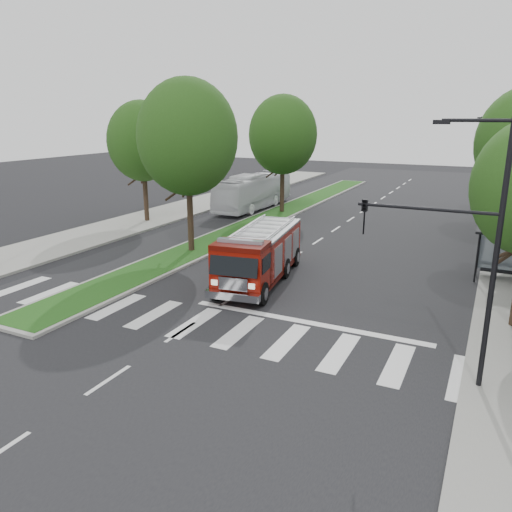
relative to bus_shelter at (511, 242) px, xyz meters
The scene contains 11 objects.
ground 14.00m from the bus_shelter, 143.97° to the right, with size 140.00×140.00×0.00m, color black.
sidewalk_left 25.84m from the bus_shelter, behind, with size 5.00×80.00×0.15m, color gray.
median 19.92m from the bus_shelter, 150.20° to the left, with size 3.00×50.00×0.15m.
bus_shelter is the anchor object (origin of this frame).
tree_median_near 17.98m from the bus_shelter, behind, with size 5.80×5.80×10.16m.
tree_median_far 21.36m from the bus_shelter, 145.43° to the left, with size 5.60×5.60×9.72m.
tree_left_mid 25.82m from the bus_shelter, behind, with size 5.20×5.20×9.16m.
streetlight_right_near 12.05m from the bus_shelter, 97.76° to the right, with size 4.08×0.22×8.00m.
streetlight_right_far 12.13m from the bus_shelter, 94.11° to the left, with size 2.11×0.20×8.00m.
fire_engine 12.32m from the bus_shelter, 154.87° to the right, with size 3.55×8.38×2.81m.
city_bus 24.14m from the bus_shelter, 147.63° to the left, with size 2.56×10.95×3.05m, color white.
Camera 1 is at (10.32, -18.59, 8.03)m, focal length 35.00 mm.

